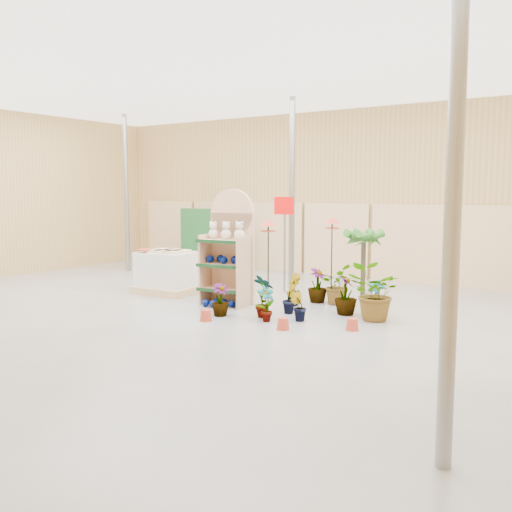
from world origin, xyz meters
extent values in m
cube|color=gray|center=(0.00, 0.00, -0.05)|extent=(15.00, 12.00, 0.10)
cube|color=white|center=(0.00, 0.00, 4.55)|extent=(15.00, 12.00, 0.10)
cube|color=tan|center=(0.00, 6.05, 2.25)|extent=(15.00, 0.10, 4.50)
cylinder|color=gray|center=(5.50, -3.50, 2.25)|extent=(0.14, 0.14, 4.50)
cylinder|color=gray|center=(-5.50, 3.50, 2.25)|extent=(0.14, 0.14, 4.50)
cylinder|color=gray|center=(0.00, 3.50, 2.25)|extent=(0.14, 0.14, 4.50)
cube|color=tan|center=(-6.00, 5.92, 1.00)|extent=(1.90, 0.06, 2.00)
cube|color=tan|center=(-4.00, 5.92, 1.00)|extent=(1.90, 0.06, 2.00)
cube|color=tan|center=(-2.00, 5.92, 1.00)|extent=(1.90, 0.06, 2.00)
cube|color=tan|center=(0.00, 5.92, 1.00)|extent=(1.90, 0.06, 2.00)
cube|color=tan|center=(2.00, 5.92, 1.00)|extent=(1.90, 0.06, 2.00)
cube|color=tan|center=(4.00, 5.92, 1.00)|extent=(1.90, 0.06, 2.00)
cube|color=tan|center=(-0.19, 1.35, 0.94)|extent=(1.00, 0.20, 1.88)
cylinder|color=tan|center=(-0.19, 1.35, 1.88)|extent=(1.00, 0.20, 1.00)
cube|color=tan|center=(-0.19, 1.06, 0.33)|extent=(1.01, 0.66, 0.04)
cube|color=#0F3819|center=(-0.19, 0.78, 0.33)|extent=(0.95, 0.14, 0.07)
cube|color=tan|center=(-0.19, 1.06, 0.83)|extent=(1.01, 0.66, 0.04)
cube|color=#0F3819|center=(-0.19, 0.78, 0.83)|extent=(0.95, 0.14, 0.07)
cube|color=tan|center=(-0.19, 1.06, 1.33)|extent=(1.01, 0.66, 0.04)
cube|color=#0F3819|center=(-0.19, 0.78, 1.33)|extent=(0.95, 0.14, 0.07)
cube|color=tan|center=(-0.66, 1.06, 0.72)|extent=(0.11, 0.55, 1.44)
cube|color=tan|center=(0.29, 1.06, 0.72)|extent=(0.11, 0.55, 1.44)
sphere|color=beige|center=(-0.52, 1.13, 1.45)|extent=(0.20, 0.20, 0.20)
sphere|color=beige|center=(-0.52, 1.13, 1.61)|extent=(0.15, 0.15, 0.15)
sphere|color=beige|center=(-0.19, 1.13, 1.45)|extent=(0.21, 0.21, 0.21)
sphere|color=beige|center=(-0.19, 1.13, 1.62)|extent=(0.15, 0.15, 0.15)
sphere|color=beige|center=(0.15, 1.13, 1.46)|extent=(0.22, 0.22, 0.22)
sphere|color=beige|center=(0.15, 1.13, 1.64)|extent=(0.15, 0.15, 0.15)
sphere|color=#02125B|center=(-0.54, 1.04, 0.93)|extent=(0.17, 0.17, 0.17)
sphere|color=#02125B|center=(-0.36, 1.17, 0.93)|extent=(0.17, 0.17, 0.17)
sphere|color=#02125B|center=(-0.19, 1.04, 0.93)|extent=(0.17, 0.17, 0.17)
sphere|color=#02125B|center=(-0.01, 1.17, 0.93)|extent=(0.17, 0.17, 0.17)
sphere|color=#02125B|center=(0.17, 1.04, 0.93)|extent=(0.17, 0.17, 0.17)
sphere|color=#02125B|center=(-0.39, 0.68, 0.07)|extent=(0.15, 0.15, 0.15)
sphere|color=#02125B|center=(-0.29, 0.92, 0.07)|extent=(0.15, 0.15, 0.15)
sphere|color=#02125B|center=(-0.20, 0.68, 0.07)|extent=(0.15, 0.15, 0.15)
sphere|color=#02125B|center=(-0.10, 0.92, 0.07)|extent=(0.15, 0.15, 0.15)
sphere|color=#02125B|center=(0.00, 0.68, 0.07)|extent=(0.15, 0.15, 0.15)
sphere|color=#02125B|center=(0.09, 0.92, 0.07)|extent=(0.15, 0.15, 0.15)
cube|color=tan|center=(-2.08, 1.45, 0.08)|extent=(1.40, 1.19, 0.17)
cube|color=white|center=(-2.08, 1.45, 0.56)|extent=(1.29, 1.08, 0.78)
cylinder|color=#DCB98D|center=(-2.36, 1.28, 0.97)|extent=(0.45, 0.45, 0.04)
cylinder|color=#DCB98D|center=(-2.08, 1.28, 0.97)|extent=(0.45, 0.45, 0.04)
cylinder|color=#DCB98D|center=(-1.80, 1.28, 0.97)|extent=(0.45, 0.45, 0.04)
cylinder|color=#DCB98D|center=(-2.36, 1.61, 0.97)|extent=(0.45, 0.45, 0.04)
cylinder|color=#DCB98D|center=(-2.08, 1.61, 0.97)|extent=(0.45, 0.45, 0.04)
cylinder|color=#DCB98D|center=(-1.80, 1.61, 0.97)|extent=(0.45, 0.45, 0.04)
cube|color=#2E2E2E|center=(-1.72, 3.32, 0.25)|extent=(0.50, 0.50, 0.50)
cube|color=#2E2E2E|center=(-1.72, 3.32, 0.75)|extent=(0.50, 0.50, 0.50)
cube|color=#2E2E2E|center=(-2.02, 3.32, 0.25)|extent=(0.50, 0.50, 0.50)
cube|color=#1E5628|center=(-3.80, 5.20, 0.90)|extent=(2.00, 0.30, 1.80)
cylinder|color=gray|center=(0.10, 3.00, 1.10)|extent=(0.05, 0.05, 2.20)
cube|color=red|center=(0.10, 2.96, 2.00)|extent=(0.50, 0.03, 0.40)
cylinder|color=black|center=(0.85, 1.09, 0.78)|extent=(0.02, 0.02, 1.56)
cylinder|color=#BA3C28|center=(0.85, 1.09, 1.56)|extent=(0.30, 0.30, 0.02)
cone|color=#BA3C28|center=(0.85, 1.09, 1.73)|extent=(0.34, 0.34, 0.14)
cylinder|color=black|center=(1.65, 2.26, 0.79)|extent=(0.02, 0.02, 1.58)
cylinder|color=#BA3C28|center=(1.65, 2.26, 1.58)|extent=(0.30, 0.30, 0.02)
cone|color=#BA3C28|center=(1.65, 2.26, 1.75)|extent=(0.34, 0.34, 0.14)
cylinder|color=black|center=(-2.50, 4.60, 0.74)|extent=(0.02, 0.02, 1.48)
cylinder|color=#BA3C28|center=(-2.50, 4.60, 1.48)|extent=(0.30, 0.30, 0.02)
cone|color=#BA3C28|center=(-2.50, 4.60, 1.65)|extent=(0.34, 0.34, 0.14)
cylinder|color=#413828|center=(2.02, 3.02, 0.64)|extent=(0.10, 0.10, 1.28)
imported|color=#2B6C20|center=(1.12, 0.49, 0.41)|extent=(0.49, 0.39, 0.81)
imported|color=#2B6C20|center=(1.33, 1.09, 0.28)|extent=(0.34, 0.38, 0.56)
imported|color=#2B6C20|center=(2.29, 1.57, 0.37)|extent=(0.58, 0.58, 0.75)
imported|color=#2B6C20|center=(2.73, 1.99, 0.32)|extent=(0.36, 0.27, 0.63)
imported|color=#2B6C20|center=(1.02, 1.80, 0.33)|extent=(0.45, 0.47, 0.66)
imported|color=#2B6C20|center=(1.69, 2.40, 0.40)|extent=(0.89, 0.93, 0.80)
imported|color=#2B6C20|center=(0.37, 0.17, 0.30)|extent=(0.46, 0.46, 0.61)
imported|color=#2B6C20|center=(1.36, 0.23, 0.33)|extent=(0.35, 0.41, 0.66)
imported|color=#2B6C20|center=(1.80, 0.60, 0.27)|extent=(0.36, 0.32, 0.53)
imported|color=#2B6C20|center=(2.90, 1.36, 0.51)|extent=(1.14, 1.08, 1.02)
imported|color=#2B6C20|center=(1.30, 2.34, 0.36)|extent=(0.43, 0.43, 0.73)
camera|label=1|loc=(6.71, -8.24, 2.34)|focal=40.00mm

